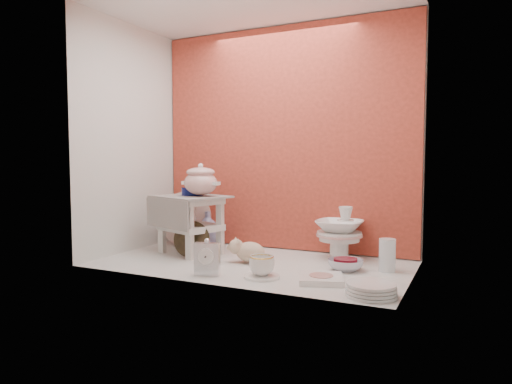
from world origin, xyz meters
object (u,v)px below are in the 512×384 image
Objects in this scene: gold_rim_teacup at (262,265)px; floral_platter at (185,218)px; soup_tureen at (201,180)px; step_stool at (191,225)px; mantel_clock at (207,257)px; blue_white_vase at (208,229)px; dinner_plate_stack at (371,289)px; plush_pig at (250,252)px; porcelain_tower at (339,233)px; crystal_bowl at (345,265)px.

floral_platter is at bearing 145.69° from gold_rim_teacup.
soup_tureen is at bearing 149.09° from gold_rim_teacup.
step_stool is 2.24× the size of mantel_clock.
floral_platter reaches higher than blue_white_vase.
dinner_plate_stack is (1.25, -0.45, -0.16)m from step_stool.
mantel_clock is at bearing -48.51° from floral_platter.
soup_tureen reaches higher than plush_pig.
soup_tureen is 0.46m from blue_white_vase.
soup_tureen reaches higher than porcelain_tower.
plush_pig reaches higher than dinner_plate_stack.
step_stool reaches higher than crystal_bowl.
gold_rim_teacup is at bearing -111.21° from porcelain_tower.
crystal_bowl is at bearing 118.25° from dinner_plate_stack.
step_stool is 3.32× the size of gold_rim_teacup.
floral_platter is 1.19× the size of porcelain_tower.
plush_pig is at bearing -11.09° from soup_tureen.
floral_platter reaches higher than plush_pig.
porcelain_tower reaches higher than plush_pig.
blue_white_vase is (-0.11, 0.26, -0.36)m from soup_tureen.
floral_platter is 0.76m from plush_pig.
blue_white_vase is (-0.02, 0.25, -0.07)m from step_stool.
soup_tureen is 1.08× the size of dinner_plate_stack.
step_stool is at bearing 114.78° from mantel_clock.
porcelain_tower is (0.92, 0.25, -0.02)m from step_stool.
mantel_clock is 0.29m from gold_rim_teacup.
soup_tureen is 0.66m from mantel_clock.
crystal_bowl is (0.94, -0.01, -0.45)m from soup_tureen.
step_stool is at bearing 160.46° from dinner_plate_stack.
crystal_bowl is (1.23, -0.26, -0.16)m from floral_platter.
soup_tureen is 0.93m from porcelain_tower.
soup_tureen is 0.57m from plush_pig.
step_stool is 0.31m from soup_tureen.
plush_pig reaches higher than crystal_bowl.
dinner_plate_stack is at bearing -16.56° from mantel_clock.
step_stool is 1.73× the size of soup_tureen.
plush_pig is at bearing -25.52° from floral_platter.
plush_pig is at bearing 155.44° from dinner_plate_stack.
step_stool reaches higher than porcelain_tower.
soup_tureen reaches higher than gold_rim_teacup.
crystal_bowl is at bearing -14.27° from blue_white_vase.
plush_pig is 0.56m from porcelain_tower.
step_stool is at bearing -164.95° from porcelain_tower.
step_stool is at bearing 151.57° from gold_rim_teacup.
step_stool reaches higher than dinner_plate_stack.
gold_rim_teacup is 0.67m from porcelain_tower.
mantel_clock is at bearing -163.29° from gold_rim_teacup.
crystal_bowl is (0.55, 0.07, -0.04)m from plush_pig.
step_stool is at bearing -48.92° from floral_platter.
step_stool is 1.33× the size of porcelain_tower.
soup_tureen is 1.32m from dinner_plate_stack.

